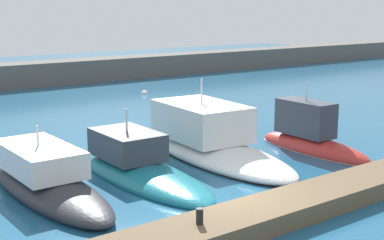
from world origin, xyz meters
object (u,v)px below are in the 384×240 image
at_px(motorboat_charcoal_second, 45,179).
at_px(motorboat_teal_third, 137,167).
at_px(dock_bollard, 200,216).
at_px(motorboat_white_fourth, 210,141).
at_px(mooring_buoy_white, 144,94).
at_px(motorboat_red_fifth, 311,139).

xyz_separation_m(motorboat_charcoal_second, motorboat_teal_third, (3.61, -0.16, -0.16)).
height_order(motorboat_charcoal_second, dock_bollard, motorboat_charcoal_second).
distance_m(motorboat_charcoal_second, motorboat_teal_third, 3.62).
bearing_deg(dock_bollard, motorboat_teal_third, 73.15).
bearing_deg(dock_bollard, motorboat_white_fourth, 49.38).
relative_size(motorboat_teal_third, dock_bollard, 20.22).
height_order(motorboat_charcoal_second, motorboat_white_fourth, motorboat_white_fourth).
xyz_separation_m(motorboat_white_fourth, mooring_buoy_white, (6.98, 16.45, -0.63)).
distance_m(motorboat_white_fourth, mooring_buoy_white, 17.88).
height_order(motorboat_red_fifth, dock_bollard, motorboat_red_fifth).
bearing_deg(dock_bollard, motorboat_red_fifth, 26.07).
height_order(motorboat_teal_third, motorboat_red_fifth, motorboat_red_fifth).
bearing_deg(motorboat_red_fifth, motorboat_charcoal_second, 83.75).
bearing_deg(motorboat_white_fourth, motorboat_teal_third, 103.72).
distance_m(motorboat_teal_third, mooring_buoy_white, 20.41).
height_order(motorboat_teal_third, dock_bollard, motorboat_teal_third).
height_order(motorboat_white_fourth, motorboat_red_fifth, motorboat_white_fourth).
height_order(motorboat_white_fourth, dock_bollard, motorboat_white_fourth).
xyz_separation_m(motorboat_teal_third, motorboat_red_fifth, (8.24, -1.49, 0.20)).
bearing_deg(motorboat_teal_third, motorboat_charcoal_second, 88.88).
bearing_deg(motorboat_charcoal_second, dock_bollard, -166.09).
relative_size(motorboat_charcoal_second, motorboat_teal_third, 0.96).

